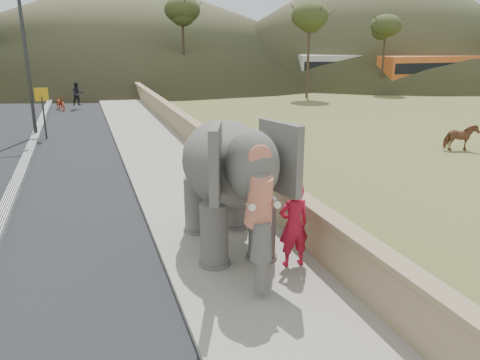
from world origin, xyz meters
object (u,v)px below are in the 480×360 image
at_px(cow, 460,138).
at_px(elephant_and_man, 228,182).
at_px(lamppost, 30,32).
at_px(motorcyclist, 67,99).

height_order(cow, elephant_and_man, elephant_and_man).
bearing_deg(elephant_and_man, lamppost, 107.37).
distance_m(elephant_and_man, motorcyclist, 24.60).
relative_size(cow, elephant_and_man, 0.32).
height_order(lamppost, cow, lamppost).
bearing_deg(motorcyclist, lamppost, -96.39).
xyz_separation_m(cow, motorcyclist, (-15.86, 18.12, 0.14)).
xyz_separation_m(cow, elephant_and_man, (-12.18, -6.19, 1.03)).
xyz_separation_m(lamppost, cow, (16.89, -8.86, -4.31)).
xyz_separation_m(elephant_and_man, motorcyclist, (-3.67, 24.31, -0.89)).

